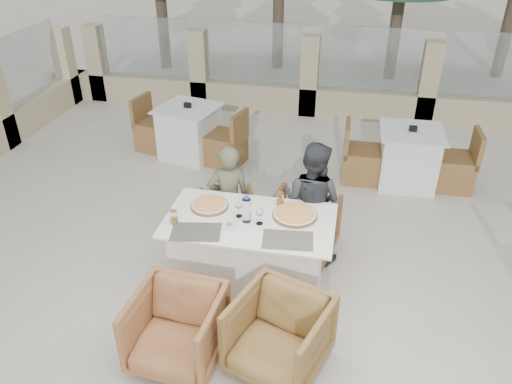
% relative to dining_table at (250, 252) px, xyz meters
% --- Properties ---
extents(ground, '(80.00, 80.00, 0.00)m').
position_rel_dining_table_xyz_m(ground, '(0.06, -0.08, -0.39)').
color(ground, beige).
rests_on(ground, ground).
extents(sand_patch, '(30.00, 16.00, 0.01)m').
position_rel_dining_table_xyz_m(sand_patch, '(0.06, 13.92, -0.38)').
color(sand_patch, beige).
rests_on(sand_patch, ground).
extents(perimeter_wall_far, '(10.00, 0.34, 1.60)m').
position_rel_dining_table_xyz_m(perimeter_wall_far, '(0.06, 4.72, 0.42)').
color(perimeter_wall_far, tan).
rests_on(perimeter_wall_far, ground).
extents(dining_table, '(1.60, 0.90, 0.77)m').
position_rel_dining_table_xyz_m(dining_table, '(0.00, 0.00, 0.00)').
color(dining_table, white).
rests_on(dining_table, ground).
extents(placemat_near_left, '(0.49, 0.37, 0.00)m').
position_rel_dining_table_xyz_m(placemat_near_left, '(-0.44, -0.29, 0.39)').
color(placemat_near_left, '#534F47').
rests_on(placemat_near_left, dining_table).
extents(placemat_near_right, '(0.48, 0.34, 0.00)m').
position_rel_dining_table_xyz_m(placemat_near_right, '(0.40, -0.25, 0.39)').
color(placemat_near_right, '#615D53').
rests_on(placemat_near_right, dining_table).
extents(pizza_left, '(0.48, 0.48, 0.05)m').
position_rel_dining_table_xyz_m(pizza_left, '(-0.43, 0.14, 0.41)').
color(pizza_left, orange).
rests_on(pizza_left, dining_table).
extents(pizza_right, '(0.44, 0.44, 0.06)m').
position_rel_dining_table_xyz_m(pizza_right, '(0.41, 0.14, 0.41)').
color(pizza_right, orange).
rests_on(pizza_right, dining_table).
extents(water_bottle, '(0.10, 0.10, 0.28)m').
position_rel_dining_table_xyz_m(water_bottle, '(-0.02, -0.03, 0.53)').
color(water_bottle, '#C2E7FF').
rests_on(water_bottle, dining_table).
extents(wine_glass_centre, '(0.10, 0.10, 0.18)m').
position_rel_dining_table_xyz_m(wine_glass_centre, '(-0.11, 0.04, 0.48)').
color(wine_glass_centre, white).
rests_on(wine_glass_centre, dining_table).
extents(wine_glass_near, '(0.10, 0.10, 0.18)m').
position_rel_dining_table_xyz_m(wine_glass_near, '(0.10, -0.05, 0.48)').
color(wine_glass_near, silver).
rests_on(wine_glass_near, dining_table).
extents(beer_glass_left, '(0.08, 0.08, 0.14)m').
position_rel_dining_table_xyz_m(beer_glass_left, '(-0.68, -0.19, 0.45)').
color(beer_glass_left, orange).
rests_on(beer_glass_left, dining_table).
extents(beer_glass_right, '(0.08, 0.08, 0.14)m').
position_rel_dining_table_xyz_m(beer_glass_right, '(0.24, 0.32, 0.45)').
color(beer_glass_right, orange).
rests_on(beer_glass_right, dining_table).
extents(olive_dish, '(0.14, 0.14, 0.04)m').
position_rel_dining_table_xyz_m(olive_dish, '(-0.16, -0.16, 0.41)').
color(olive_dish, silver).
rests_on(olive_dish, dining_table).
extents(armchair_far_left, '(0.77, 0.78, 0.55)m').
position_rel_dining_table_xyz_m(armchair_far_left, '(-0.40, 0.73, -0.11)').
color(armchair_far_left, olive).
rests_on(armchair_far_left, ground).
extents(armchair_far_right, '(0.83, 0.85, 0.66)m').
position_rel_dining_table_xyz_m(armchair_far_right, '(0.44, 0.62, -0.06)').
color(armchair_far_right, brown).
rests_on(armchair_far_right, ground).
extents(armchair_near_left, '(0.76, 0.78, 0.66)m').
position_rel_dining_table_xyz_m(armchair_near_left, '(-0.39, -1.05, -0.05)').
color(armchair_near_left, '#9C6438').
rests_on(armchair_near_left, ground).
extents(armchair_near_right, '(0.92, 0.93, 0.67)m').
position_rel_dining_table_xyz_m(armchair_near_right, '(0.44, -0.96, -0.05)').
color(armchair_near_right, olive).
rests_on(armchair_near_right, ground).
extents(diner_left, '(0.54, 0.46, 1.24)m').
position_rel_dining_table_xyz_m(diner_left, '(-0.35, 0.55, 0.24)').
color(diner_left, '#585941').
rests_on(diner_left, ground).
extents(diner_right, '(0.78, 0.70, 1.34)m').
position_rel_dining_table_xyz_m(diner_right, '(0.53, 0.60, 0.28)').
color(diner_right, '#343639').
rests_on(diner_right, ground).
extents(bg_table_a, '(1.78, 1.16, 0.77)m').
position_rel_dining_table_xyz_m(bg_table_a, '(-1.49, 2.67, 0.00)').
color(bg_table_a, silver).
rests_on(bg_table_a, ground).
extents(bg_table_b, '(1.65, 0.85, 0.77)m').
position_rel_dining_table_xyz_m(bg_table_b, '(1.65, 2.44, 0.00)').
color(bg_table_b, silver).
rests_on(bg_table_b, ground).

